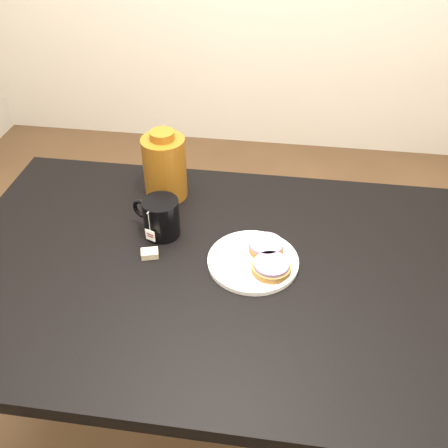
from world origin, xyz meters
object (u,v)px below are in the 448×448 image
object	(u,v)px
bagel_front	(271,267)
mug	(161,217)
plate	(253,261)
teabag_pouch	(150,254)
table	(215,288)
bagel_back	(266,246)
bagel_package	(165,167)

from	to	relation	value
bagel_front	mug	size ratio (longest dim) A/B	0.65
plate	mug	bearing A→B (deg)	161.78
plate	bagel_front	distance (m)	0.06
teabag_pouch	table	bearing A→B (deg)	-4.12
table	plate	xyz separation A→B (m)	(0.10, 0.02, 0.09)
plate	mug	world-z (taller)	mug
plate	bagel_back	size ratio (longest dim) A/B	2.25
bagel_back	teabag_pouch	xyz separation A→B (m)	(-0.30, -0.05, -0.02)
plate	teabag_pouch	size ratio (longest dim) A/B	5.27
table	bagel_back	world-z (taller)	bagel_back
mug	teabag_pouch	xyz separation A→B (m)	(-0.01, -0.10, -0.05)
bagel_back	bagel_front	size ratio (longest dim) A/B	1.04
plate	mug	size ratio (longest dim) A/B	1.52
table	teabag_pouch	xyz separation A→B (m)	(-0.17, 0.01, 0.09)
plate	bagel_package	world-z (taller)	bagel_package
table	bagel_package	distance (m)	0.40
mug	bagel_front	bearing A→B (deg)	0.11
bagel_front	table	bearing A→B (deg)	175.78
table	bagel_front	xyz separation A→B (m)	(0.15, -0.01, 0.11)
bagel_package	mug	bearing A→B (deg)	-81.00
teabag_pouch	bagel_package	xyz separation A→B (m)	(-0.02, 0.28, 0.09)
plate	bagel_front	xyz separation A→B (m)	(0.05, -0.03, 0.02)
plate	bagel_package	bearing A→B (deg)	137.11
table	bagel_front	distance (m)	0.18
bagel_back	mug	distance (m)	0.30
bagel_front	teabag_pouch	size ratio (longest dim) A/B	2.25
mug	teabag_pouch	size ratio (longest dim) A/B	3.47
table	plate	world-z (taller)	plate
table	bagel_package	xyz separation A→B (m)	(-0.19, 0.30, 0.18)
bagel_back	bagel_package	size ratio (longest dim) A/B	0.49
bagel_package	bagel_back	bearing A→B (deg)	-35.62
table	bagel_back	bearing A→B (deg)	26.71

